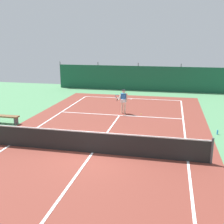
{
  "coord_description": "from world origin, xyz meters",
  "views": [
    {
      "loc": [
        3.28,
        -10.93,
        4.89
      ],
      "look_at": [
        0.05,
        3.84,
        0.9
      ],
      "focal_mm": 44.15,
      "sensor_mm": 36.0,
      "label": 1
    }
  ],
  "objects_px": {
    "water_bottle": "(217,132)",
    "tennis_net": "(92,142)",
    "tennis_player": "(123,100)",
    "parked_car": "(174,79)",
    "courtside_bench": "(6,117)",
    "tennis_ball_near_player": "(141,114)"
  },
  "relations": [
    {
      "from": "tennis_net",
      "to": "tennis_player",
      "type": "relative_size",
      "value": 6.17
    },
    {
      "from": "tennis_ball_near_player",
      "to": "parked_car",
      "type": "bearing_deg",
      "value": 79.88
    },
    {
      "from": "water_bottle",
      "to": "tennis_player",
      "type": "bearing_deg",
      "value": 150.7
    },
    {
      "from": "parked_car",
      "to": "water_bottle",
      "type": "height_order",
      "value": "parked_car"
    },
    {
      "from": "tennis_net",
      "to": "parked_car",
      "type": "bearing_deg",
      "value": 79.47
    },
    {
      "from": "tennis_ball_near_player",
      "to": "water_bottle",
      "type": "height_order",
      "value": "water_bottle"
    },
    {
      "from": "courtside_bench",
      "to": "tennis_ball_near_player",
      "type": "bearing_deg",
      "value": 25.99
    },
    {
      "from": "tennis_player",
      "to": "parked_car",
      "type": "distance_m",
      "value": 12.49
    },
    {
      "from": "tennis_net",
      "to": "parked_car",
      "type": "xyz_separation_m",
      "value": [
        3.53,
        19.0,
        0.33
      ]
    },
    {
      "from": "parked_car",
      "to": "courtside_bench",
      "type": "distance_m",
      "value": 18.64
    },
    {
      "from": "courtside_bench",
      "to": "water_bottle",
      "type": "bearing_deg",
      "value": 2.95
    },
    {
      "from": "courtside_bench",
      "to": "water_bottle",
      "type": "height_order",
      "value": "courtside_bench"
    },
    {
      "from": "tennis_net",
      "to": "water_bottle",
      "type": "relative_size",
      "value": 42.17
    },
    {
      "from": "tennis_net",
      "to": "tennis_player",
      "type": "height_order",
      "value": "tennis_player"
    },
    {
      "from": "courtside_bench",
      "to": "parked_car",
      "type": "bearing_deg",
      "value": 58.11
    },
    {
      "from": "tennis_ball_near_player",
      "to": "parked_car",
      "type": "height_order",
      "value": "parked_car"
    },
    {
      "from": "water_bottle",
      "to": "tennis_net",
      "type": "bearing_deg",
      "value": -146.71
    },
    {
      "from": "tennis_net",
      "to": "parked_car",
      "type": "height_order",
      "value": "parked_car"
    },
    {
      "from": "tennis_player",
      "to": "tennis_ball_near_player",
      "type": "height_order",
      "value": "tennis_player"
    },
    {
      "from": "tennis_ball_near_player",
      "to": "water_bottle",
      "type": "relative_size",
      "value": 0.28
    },
    {
      "from": "tennis_net",
      "to": "courtside_bench",
      "type": "distance_m",
      "value": 7.07
    },
    {
      "from": "tennis_ball_near_player",
      "to": "water_bottle",
      "type": "distance_m",
      "value": 5.41
    }
  ]
}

